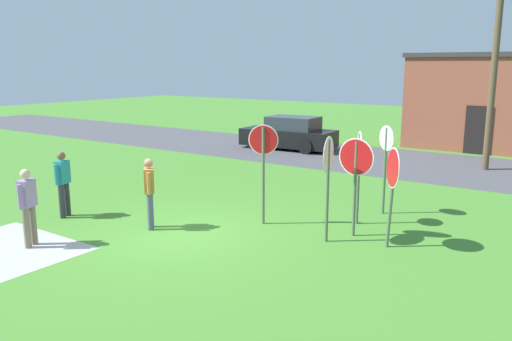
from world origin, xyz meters
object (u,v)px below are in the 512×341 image
(person_with_sunhat, at_px, (149,190))
(stop_sign_leaning_right, at_px, (386,155))
(stop_sign_rear_right, at_px, (263,157))
(person_near_signs, at_px, (63,181))
(utility_pole, at_px, (495,61))
(stop_sign_far_back, at_px, (359,162))
(stop_sign_center_cluster, at_px, (356,169))
(stop_sign_leaning_left, at_px, (328,170))
(person_in_blue, at_px, (28,203))
(parked_car_on_street, at_px, (289,134))
(stop_sign_tallest, at_px, (392,179))

(person_with_sunhat, bearing_deg, stop_sign_leaning_right, 47.09)
(stop_sign_rear_right, distance_m, person_near_signs, 5.15)
(utility_pole, relative_size, person_near_signs, 4.49)
(stop_sign_far_back, bearing_deg, stop_sign_rear_right, -144.66)
(person_near_signs, bearing_deg, utility_pole, 59.16)
(stop_sign_leaning_right, bearing_deg, stop_sign_center_cluster, -86.97)
(stop_sign_center_cluster, bearing_deg, person_with_sunhat, -151.61)
(utility_pole, height_order, stop_sign_leaning_left, utility_pole)
(stop_sign_rear_right, relative_size, person_in_blue, 1.45)
(stop_sign_center_cluster, xyz_separation_m, person_in_blue, (-5.39, -4.59, -0.60))
(stop_sign_leaning_right, distance_m, stop_sign_leaning_left, 2.83)
(stop_sign_leaning_right, xyz_separation_m, stop_sign_leaning_left, (-0.22, -2.82, 0.06))
(stop_sign_center_cluster, height_order, stop_sign_rear_right, stop_sign_rear_right)
(stop_sign_rear_right, height_order, person_near_signs, stop_sign_rear_right)
(parked_car_on_street, distance_m, person_in_blue, 14.56)
(stop_sign_center_cluster, distance_m, person_with_sunhat, 4.79)
(parked_car_on_street, relative_size, stop_sign_far_back, 1.93)
(stop_sign_leaning_left, bearing_deg, stop_sign_leaning_right, 85.59)
(stop_sign_tallest, bearing_deg, stop_sign_leaning_right, 113.87)
(person_near_signs, xyz_separation_m, person_in_blue, (1.30, -1.76, 0.00))
(stop_sign_tallest, xyz_separation_m, stop_sign_rear_right, (-3.11, -0.19, 0.18))
(stop_sign_leaning_left, bearing_deg, person_in_blue, -142.47)
(utility_pole, height_order, person_near_signs, utility_pole)
(utility_pole, bearing_deg, stop_sign_far_back, -97.50)
(utility_pole, bearing_deg, person_in_blue, -113.48)
(person_near_signs, height_order, person_in_blue, same)
(stop_sign_center_cluster, xyz_separation_m, person_near_signs, (-6.68, -2.83, -0.60))
(stop_sign_leaning_right, height_order, stop_sign_far_back, stop_sign_leaning_right)
(stop_sign_leaning_left, height_order, person_in_blue, stop_sign_leaning_left)
(stop_sign_center_cluster, distance_m, person_in_blue, 7.10)
(stop_sign_leaning_right, relative_size, stop_sign_far_back, 1.01)
(stop_sign_far_back, bearing_deg, person_with_sunhat, -140.92)
(parked_car_on_street, bearing_deg, stop_sign_far_back, -50.57)
(stop_sign_leaning_right, distance_m, person_near_signs, 8.25)
(person_near_signs, bearing_deg, person_in_blue, -53.61)
(stop_sign_center_cluster, height_order, person_near_signs, stop_sign_center_cluster)
(parked_car_on_street, distance_m, stop_sign_rear_right, 11.63)
(stop_sign_far_back, relative_size, stop_sign_rear_right, 0.93)
(parked_car_on_street, height_order, person_near_signs, person_near_signs)
(parked_car_on_street, relative_size, stop_sign_rear_right, 1.81)
(stop_sign_rear_right, bearing_deg, stop_sign_tallest, 3.51)
(utility_pole, height_order, stop_sign_leaning_right, utility_pole)
(person_near_signs, bearing_deg, stop_sign_leaning_left, 18.51)
(stop_sign_rear_right, bearing_deg, person_near_signs, -152.06)
(utility_pole, xyz_separation_m, stop_sign_far_back, (-1.18, -8.93, -2.44))
(stop_sign_center_cluster, relative_size, person_near_signs, 1.33)
(utility_pole, xyz_separation_m, person_with_sunhat, (-5.05, -12.08, -3.02))
(stop_sign_leaning_right, height_order, stop_sign_center_cluster, stop_sign_leaning_right)
(stop_sign_far_back, bearing_deg, stop_sign_center_cluster, -71.08)
(stop_sign_far_back, distance_m, stop_sign_leaning_left, 1.59)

